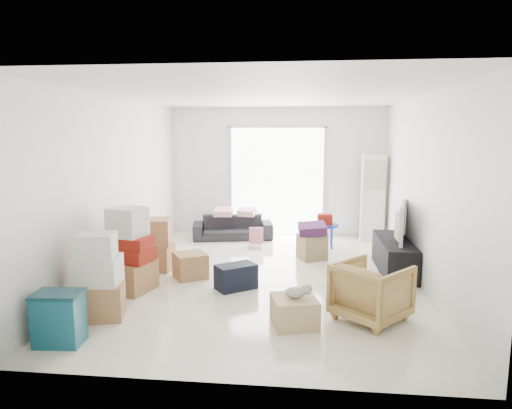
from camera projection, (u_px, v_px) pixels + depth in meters
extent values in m
cube|color=silver|center=(264.00, 285.00, 6.93)|extent=(4.50, 6.00, 0.24)
cube|color=white|center=(265.00, 86.00, 6.47)|extent=(4.50, 6.00, 0.24)
cube|color=white|center=(277.00, 171.00, 9.76)|extent=(4.50, 0.24, 2.70)
cube|color=white|center=(230.00, 235.00, 3.63)|extent=(4.50, 0.24, 2.70)
cube|color=white|center=(110.00, 187.00, 6.95)|extent=(0.24, 6.00, 2.70)
cube|color=white|center=(431.00, 191.00, 6.45)|extent=(0.24, 6.00, 2.70)
cube|color=white|center=(277.00, 181.00, 9.66)|extent=(2.00, 0.01, 2.30)
cube|color=silver|center=(230.00, 181.00, 9.75)|extent=(0.06, 0.04, 2.30)
cube|color=silver|center=(325.00, 182.00, 9.54)|extent=(0.06, 0.04, 2.30)
cube|color=silver|center=(277.00, 126.00, 9.47)|extent=(2.10, 0.04, 0.06)
cube|color=white|center=(373.00, 198.00, 9.17)|extent=(0.45, 0.30, 1.75)
cube|color=black|center=(394.00, 256.00, 7.16)|extent=(0.46, 1.53, 0.51)
imported|color=black|center=(395.00, 236.00, 7.11)|extent=(0.81, 1.13, 0.13)
imported|color=#222227|center=(233.00, 223.00, 9.41)|extent=(1.68, 0.77, 0.63)
cube|color=#C38E98|center=(223.00, 205.00, 9.34)|extent=(0.40, 0.32, 0.12)
cube|color=#C38E98|center=(247.00, 206.00, 9.36)|extent=(0.35, 0.30, 0.11)
imported|color=tan|center=(371.00, 289.00, 5.28)|extent=(1.00, 1.00, 0.75)
cube|color=#125061|center=(60.00, 332.00, 4.70)|extent=(0.48, 0.36, 0.26)
cube|color=#125061|center=(58.00, 308.00, 4.66)|extent=(0.48, 0.36, 0.26)
cube|color=#0C333D|center=(57.00, 294.00, 4.64)|extent=(0.50, 0.37, 0.04)
cube|color=#9C6646|center=(99.00, 301.00, 5.37)|extent=(0.65, 0.59, 0.41)
cube|color=white|center=(98.00, 270.00, 5.31)|extent=(0.55, 0.47, 0.32)
cube|color=white|center=(96.00, 245.00, 5.26)|extent=(0.48, 0.44, 0.28)
cube|color=#9C6646|center=(130.00, 276.00, 6.30)|extent=(0.70, 0.70, 0.42)
cube|color=maroon|center=(129.00, 255.00, 6.26)|extent=(0.71, 0.56, 0.19)
cube|color=maroon|center=(128.00, 242.00, 6.23)|extent=(0.67, 0.50, 0.17)
cube|color=white|center=(128.00, 222.00, 6.19)|extent=(0.53, 0.51, 0.39)
cube|color=#9C6646|center=(155.00, 257.00, 7.28)|extent=(0.56, 0.47, 0.40)
cube|color=#9C6646|center=(154.00, 232.00, 7.22)|extent=(0.56, 0.56, 0.42)
cube|color=#9C6646|center=(190.00, 265.00, 6.88)|extent=(0.61, 0.61, 0.37)
cube|color=black|center=(236.00, 277.00, 6.37)|extent=(0.63, 0.58, 0.35)
cube|color=#9D875B|center=(312.00, 247.00, 7.90)|extent=(0.56, 0.56, 0.42)
cube|color=#461F4F|center=(312.00, 231.00, 7.86)|extent=(0.50, 0.50, 0.14)
cylinder|color=#152AB9|center=(325.00, 225.00, 8.66)|extent=(0.52, 0.52, 0.04)
cylinder|color=#152AB9|center=(331.00, 235.00, 8.81)|extent=(0.04, 0.04, 0.41)
cylinder|color=#152AB9|center=(317.00, 235.00, 8.84)|extent=(0.04, 0.04, 0.41)
cylinder|color=#152AB9|center=(318.00, 238.00, 8.58)|extent=(0.04, 0.04, 0.41)
cylinder|color=#152AB9|center=(332.00, 238.00, 8.55)|extent=(0.04, 0.04, 0.41)
cube|color=maroon|center=(325.00, 219.00, 8.64)|extent=(0.28, 0.22, 0.20)
cube|color=silver|center=(256.00, 246.00, 8.65)|extent=(0.29, 0.25, 0.07)
cube|color=#CB6B81|center=(256.00, 235.00, 8.73)|extent=(0.26, 0.04, 0.31)
cube|color=tan|center=(294.00, 311.00, 5.16)|extent=(0.59, 0.59, 0.32)
ellipsoid|color=#B2ADA8|center=(295.00, 292.00, 5.12)|extent=(0.23, 0.16, 0.12)
cube|color=red|center=(295.00, 292.00, 5.12)|extent=(0.16, 0.13, 0.03)
sphere|color=#B2ADA8|center=(307.00, 289.00, 5.13)|extent=(0.12, 0.12, 0.12)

